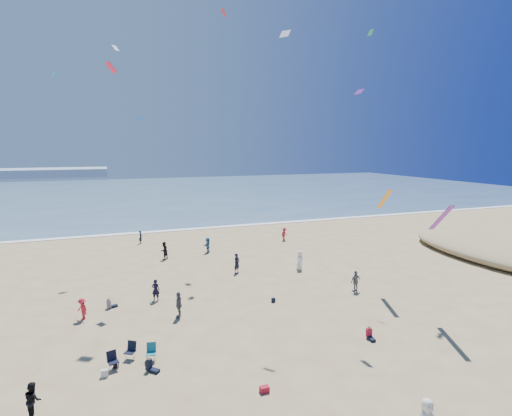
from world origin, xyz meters
name	(u,v)px	position (x,y,z in m)	size (l,w,h in m)	color
ocean	(130,194)	(0.00, 95.00, 0.03)	(220.00, 100.00, 0.06)	#476B84
surf_line	(150,232)	(0.00, 45.00, 0.04)	(220.00, 1.20, 0.08)	white
standing_flyers	(241,291)	(3.90, 16.31, 0.89)	(34.70, 43.31, 1.91)	black
seated_group	(282,374)	(2.46, 5.46, 0.42)	(16.12, 25.05, 0.84)	white
chair_cluster	(132,355)	(-4.64, 9.96, 0.50)	(2.74, 1.59, 1.00)	black
white_tote	(105,373)	(-6.06, 9.08, 0.20)	(0.35, 0.20, 0.40)	silver
black_backpack	(116,364)	(-5.48, 9.84, 0.19)	(0.30, 0.22, 0.38)	black
cooler	(264,389)	(1.28, 4.92, 0.15)	(0.45, 0.30, 0.30)	#A51726
navy_bag	(273,300)	(6.19, 15.33, 0.17)	(0.28, 0.18, 0.34)	black
kites_aloft	(329,107)	(9.08, 12.58, 14.58)	(38.36, 45.67, 29.24)	yellow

